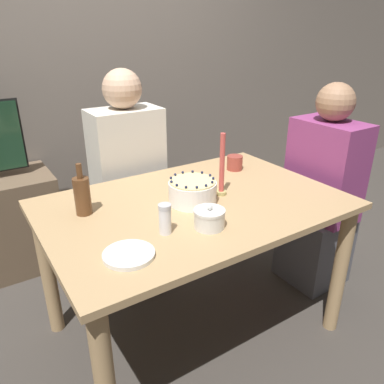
# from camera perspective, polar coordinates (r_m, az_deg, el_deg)

# --- Properties ---
(ground_plane) EXTENTS (12.00, 12.00, 0.00)m
(ground_plane) POSITION_cam_1_polar(r_m,az_deg,el_deg) (2.13, 0.31, -19.83)
(ground_plane) COLOR #3D3833
(wall_behind) EXTENTS (8.00, 0.05, 2.60)m
(wall_behind) POSITION_cam_1_polar(r_m,az_deg,el_deg) (2.83, -16.38, 19.38)
(wall_behind) COLOR slate
(wall_behind) RESTS_ON ground_plane
(dining_table) EXTENTS (1.35, 0.91, 0.74)m
(dining_table) POSITION_cam_1_polar(r_m,az_deg,el_deg) (1.76, 0.35, -4.94)
(dining_table) COLOR tan
(dining_table) RESTS_ON ground_plane
(cake) EXTENTS (0.22, 0.22, 0.12)m
(cake) POSITION_cam_1_polar(r_m,az_deg,el_deg) (1.69, -0.00, 0.12)
(cake) COLOR white
(cake) RESTS_ON dining_table
(sugar_bowl) EXTENTS (0.13, 0.13, 0.10)m
(sugar_bowl) POSITION_cam_1_polar(r_m,az_deg,el_deg) (1.48, 2.66, -4.03)
(sugar_bowl) COLOR silver
(sugar_bowl) RESTS_ON dining_table
(sugar_shaker) EXTENTS (0.05, 0.05, 0.12)m
(sugar_shaker) POSITION_cam_1_polar(r_m,az_deg,el_deg) (1.43, -4.14, -4.09)
(sugar_shaker) COLOR white
(sugar_shaker) RESTS_ON dining_table
(plate_stack) EXTENTS (0.18, 0.18, 0.02)m
(plate_stack) POSITION_cam_1_polar(r_m,az_deg,el_deg) (1.33, -9.60, -9.38)
(plate_stack) COLOR silver
(plate_stack) RESTS_ON dining_table
(candle) EXTENTS (0.05, 0.05, 0.30)m
(candle) POSITION_cam_1_polar(r_m,az_deg,el_deg) (1.75, 4.52, 3.36)
(candle) COLOR tan
(candle) RESTS_ON dining_table
(bottle) EXTENTS (0.07, 0.07, 0.22)m
(bottle) POSITION_cam_1_polar(r_m,az_deg,el_deg) (1.63, -16.38, -0.46)
(bottle) COLOR brown
(bottle) RESTS_ON dining_table
(cup) EXTENTS (0.09, 0.09, 0.08)m
(cup) POSITION_cam_1_polar(r_m,az_deg,el_deg) (2.11, 6.53, 4.45)
(cup) COLOR #993D33
(cup) RESTS_ON dining_table
(person_man_blue_shirt) EXTENTS (0.40, 0.34, 1.28)m
(person_man_blue_shirt) POSITION_cam_1_polar(r_m,az_deg,el_deg) (2.29, -9.49, 0.05)
(person_man_blue_shirt) COLOR #473D33
(person_man_blue_shirt) RESTS_ON ground_plane
(person_woman_floral) EXTENTS (0.34, 0.40, 1.21)m
(person_woman_floral) POSITION_cam_1_polar(r_m,az_deg,el_deg) (2.33, 18.98, -1.42)
(person_woman_floral) COLOR #595960
(person_woman_floral) RESTS_ON ground_plane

